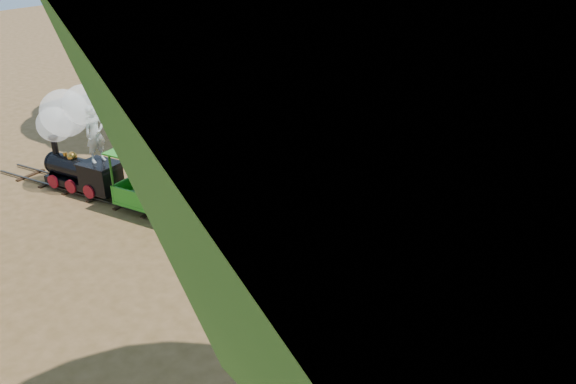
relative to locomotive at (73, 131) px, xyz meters
The scene contains 8 objects.
ground 8.03m from the locomotive, ahead, with size 90.00×90.00×0.00m, color olive.
track 8.01m from the locomotive, ahead, with size 22.00×1.00×0.10m.
locomotive is the anchor object (origin of this frame).
carriage_front 3.53m from the locomotive, ahead, with size 3.14×1.28×1.63m.
carriage_rear 7.46m from the locomotive, ahead, with size 3.14×1.28×1.63m.
fence 11.20m from the locomotive, 45.39° to the left, with size 18.10×0.10×1.00m.
shrub_west 9.29m from the locomotive, 90.03° to the left, with size 2.06×1.59×1.43m, color #2D6B1E.
shrub_mid_w 12.04m from the locomotive, 50.12° to the left, with size 3.14×2.41×2.17m, color #2D6B1E.
Camera 1 is at (4.78, -10.21, 7.03)m, focal length 35.00 mm.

